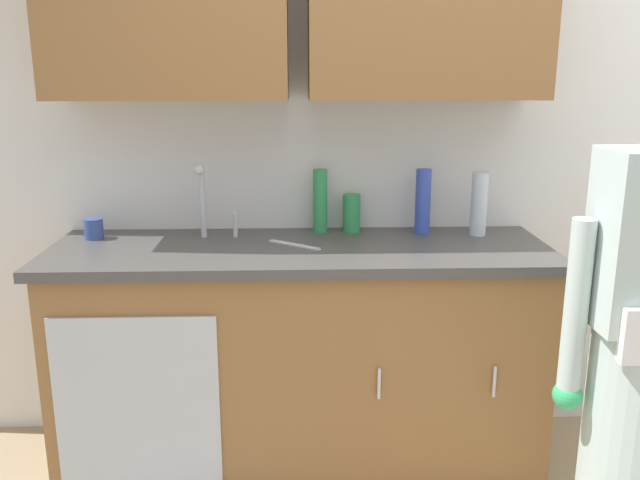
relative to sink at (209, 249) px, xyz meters
name	(u,v)px	position (x,y,z in m)	size (l,w,h in m)	color
kitchen_wall_with_uppers	(397,103)	(0.77, 0.29, 0.55)	(4.80, 0.44, 2.70)	silver
counter_cabinet	(300,361)	(0.35, -0.01, -0.48)	(1.90, 0.62, 0.90)	brown
countertop	(300,250)	(0.36, -0.01, -0.01)	(1.96, 0.66, 0.04)	#474442
sink	(209,249)	(0.00, 0.00, 0.00)	(0.50, 0.36, 0.35)	#B7BABF
bottle_soap	(423,202)	(0.87, 0.18, 0.15)	(0.06, 0.06, 0.27)	#334CB2
bottle_cleaner_spray	(351,213)	(0.58, 0.22, 0.09)	(0.08, 0.08, 0.16)	#2D8C4C
bottle_water_short	(479,204)	(1.10, 0.14, 0.15)	(0.07, 0.07, 0.26)	silver
bottle_dish_liquid	(320,201)	(0.44, 0.22, 0.15)	(0.06, 0.06, 0.27)	#2D8C4C
cup_by_sink	(94,229)	(-0.48, 0.13, 0.06)	(0.08, 0.08, 0.08)	#33478C
knife_on_counter	(294,245)	(0.33, -0.01, 0.02)	(0.24, 0.02, 0.01)	silver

